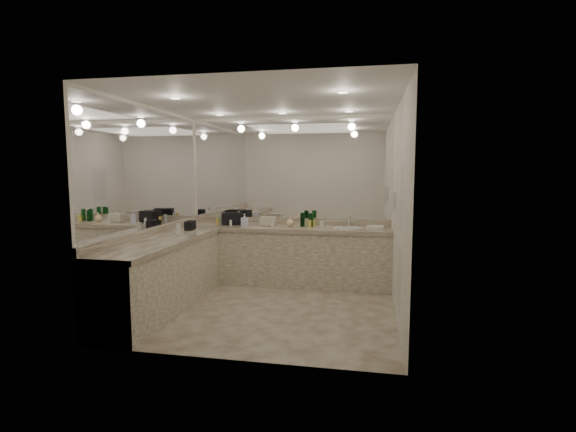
% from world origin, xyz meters
% --- Properties ---
extents(floor, '(3.20, 3.20, 0.00)m').
position_xyz_m(floor, '(0.00, 0.00, 0.00)').
color(floor, '#BCB19F').
rests_on(floor, ground).
extents(ceiling, '(3.20, 3.20, 0.00)m').
position_xyz_m(ceiling, '(0.00, 0.00, 2.60)').
color(ceiling, white).
rests_on(ceiling, floor).
extents(wall_back, '(3.20, 0.02, 2.60)m').
position_xyz_m(wall_back, '(0.00, 1.50, 1.30)').
color(wall_back, silver).
rests_on(wall_back, floor).
extents(wall_left, '(0.02, 3.00, 2.60)m').
position_xyz_m(wall_left, '(-1.60, 0.00, 1.30)').
color(wall_left, silver).
rests_on(wall_left, floor).
extents(wall_right, '(0.02, 3.00, 2.60)m').
position_xyz_m(wall_right, '(1.60, 0.00, 1.30)').
color(wall_right, silver).
rests_on(wall_right, floor).
extents(vanity_back_base, '(3.20, 0.60, 0.84)m').
position_xyz_m(vanity_back_base, '(0.00, 1.20, 0.42)').
color(vanity_back_base, silver).
rests_on(vanity_back_base, floor).
extents(vanity_back_top, '(3.20, 0.64, 0.06)m').
position_xyz_m(vanity_back_top, '(0.00, 1.19, 0.87)').
color(vanity_back_top, beige).
rests_on(vanity_back_top, vanity_back_base).
extents(vanity_left_base, '(0.60, 2.40, 0.84)m').
position_xyz_m(vanity_left_base, '(-1.30, -0.30, 0.42)').
color(vanity_left_base, silver).
rests_on(vanity_left_base, floor).
extents(vanity_left_top, '(0.64, 2.42, 0.06)m').
position_xyz_m(vanity_left_top, '(-1.29, -0.30, 0.87)').
color(vanity_left_top, beige).
rests_on(vanity_left_top, vanity_left_base).
extents(backsplash_back, '(3.20, 0.04, 0.10)m').
position_xyz_m(backsplash_back, '(0.00, 1.48, 0.95)').
color(backsplash_back, beige).
rests_on(backsplash_back, vanity_back_top).
extents(backsplash_left, '(0.04, 3.00, 0.10)m').
position_xyz_m(backsplash_left, '(-1.58, 0.00, 0.95)').
color(backsplash_left, beige).
rests_on(backsplash_left, vanity_left_top).
extents(mirror_back, '(3.12, 0.01, 1.55)m').
position_xyz_m(mirror_back, '(0.00, 1.49, 1.77)').
color(mirror_back, white).
rests_on(mirror_back, wall_back).
extents(mirror_left, '(0.01, 2.92, 1.55)m').
position_xyz_m(mirror_left, '(-1.59, 0.00, 1.77)').
color(mirror_left, white).
rests_on(mirror_left, wall_left).
extents(sink, '(0.44, 0.44, 0.03)m').
position_xyz_m(sink, '(0.95, 1.20, 0.90)').
color(sink, white).
rests_on(sink, vanity_back_top).
extents(faucet, '(0.24, 0.16, 0.14)m').
position_xyz_m(faucet, '(0.95, 1.41, 0.97)').
color(faucet, silver).
rests_on(faucet, vanity_back_top).
extents(wall_phone, '(0.06, 0.10, 0.24)m').
position_xyz_m(wall_phone, '(1.56, 0.70, 1.35)').
color(wall_phone, white).
rests_on(wall_phone, wall_right).
extents(door, '(0.02, 0.82, 2.10)m').
position_xyz_m(door, '(1.59, -0.50, 1.05)').
color(door, white).
rests_on(door, wall_right).
extents(black_toiletry_bag, '(0.37, 0.30, 0.19)m').
position_xyz_m(black_toiletry_bag, '(-0.88, 1.26, 0.99)').
color(black_toiletry_bag, black).
rests_on(black_toiletry_bag, vanity_back_top).
extents(black_bag_spill, '(0.13, 0.25, 0.13)m').
position_xyz_m(black_bag_spill, '(-1.30, 0.59, 0.96)').
color(black_bag_spill, black).
rests_on(black_bag_spill, vanity_left_top).
extents(cream_cosmetic_case, '(0.23, 0.14, 0.13)m').
position_xyz_m(cream_cosmetic_case, '(-0.29, 1.22, 0.97)').
color(cream_cosmetic_case, beige).
rests_on(cream_cosmetic_case, vanity_back_top).
extents(hand_towel, '(0.26, 0.19, 0.04)m').
position_xyz_m(hand_towel, '(1.35, 1.21, 0.92)').
color(hand_towel, white).
rests_on(hand_towel, vanity_back_top).
extents(lotion_left, '(0.06, 0.06, 0.13)m').
position_xyz_m(lotion_left, '(-1.30, 0.19, 0.97)').
color(lotion_left, white).
rests_on(lotion_left, vanity_left_top).
extents(soap_bottle_a, '(0.10, 0.10, 0.22)m').
position_xyz_m(soap_bottle_a, '(-0.77, 1.28, 1.01)').
color(soap_bottle_a, beige).
rests_on(soap_bottle_a, vanity_back_top).
extents(soap_bottle_b, '(0.11, 0.11, 0.19)m').
position_xyz_m(soap_bottle_b, '(-0.64, 1.15, 1.00)').
color(soap_bottle_b, white).
rests_on(soap_bottle_b, vanity_back_top).
extents(soap_bottle_c, '(0.15, 0.15, 0.15)m').
position_xyz_m(soap_bottle_c, '(0.07, 1.23, 0.98)').
color(soap_bottle_c, '#FFD2A2').
rests_on(soap_bottle_c, vanity_back_top).
extents(green_bottle_0, '(0.06, 0.06, 0.21)m').
position_xyz_m(green_bottle_0, '(0.25, 1.30, 1.00)').
color(green_bottle_0, '#0B5519').
rests_on(green_bottle_0, vanity_back_top).
extents(green_bottle_1, '(0.06, 0.06, 0.19)m').
position_xyz_m(green_bottle_1, '(0.25, 1.24, 1.00)').
color(green_bottle_1, '#0B5519').
rests_on(green_bottle_1, vanity_back_top).
extents(green_bottle_2, '(0.07, 0.07, 0.21)m').
position_xyz_m(green_bottle_2, '(0.38, 1.28, 1.00)').
color(green_bottle_2, '#0B5519').
rests_on(green_bottle_2, vanity_back_top).
extents(amenity_bottle_0, '(0.05, 0.05, 0.13)m').
position_xyz_m(amenity_bottle_0, '(-1.11, 1.33, 0.97)').
color(amenity_bottle_0, silver).
rests_on(amenity_bottle_0, vanity_back_top).
extents(amenity_bottle_1, '(0.05, 0.05, 0.12)m').
position_xyz_m(amenity_bottle_1, '(-1.10, 1.18, 0.96)').
color(amenity_bottle_1, '#F2D84C').
rests_on(amenity_bottle_1, vanity_back_top).
extents(amenity_bottle_2, '(0.04, 0.04, 0.09)m').
position_xyz_m(amenity_bottle_2, '(-0.86, 1.12, 0.95)').
color(amenity_bottle_2, white).
rests_on(amenity_bottle_2, vanity_back_top).
extents(amenity_bottle_3, '(0.06, 0.06, 0.10)m').
position_xyz_m(amenity_bottle_3, '(0.56, 1.20, 0.95)').
color(amenity_bottle_3, white).
rests_on(amenity_bottle_3, vanity_back_top).
extents(amenity_bottle_4, '(0.04, 0.04, 0.09)m').
position_xyz_m(amenity_bottle_4, '(-0.20, 1.14, 0.95)').
color(amenity_bottle_4, white).
rests_on(amenity_bottle_4, vanity_back_top).
extents(amenity_bottle_5, '(0.05, 0.05, 0.10)m').
position_xyz_m(amenity_bottle_5, '(0.42, 1.29, 0.95)').
color(amenity_bottle_5, '#F2D84C').
rests_on(amenity_bottle_5, vanity_back_top).
extents(amenity_bottle_6, '(0.05, 0.05, 0.06)m').
position_xyz_m(amenity_bottle_6, '(-0.31, 1.26, 0.93)').
color(amenity_bottle_6, '#F2D84C').
rests_on(amenity_bottle_6, vanity_back_top).
extents(amenity_bottle_7, '(0.05, 0.05, 0.11)m').
position_xyz_m(amenity_bottle_7, '(0.37, 1.18, 0.96)').
color(amenity_bottle_7, '#F2D84C').
rests_on(amenity_bottle_7, vanity_back_top).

